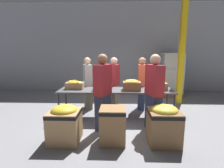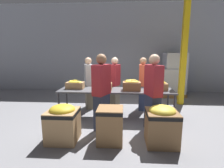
% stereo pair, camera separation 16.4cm
% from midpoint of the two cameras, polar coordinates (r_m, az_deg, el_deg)
% --- Properties ---
extents(ground_plane, '(30.00, 30.00, 0.00)m').
position_cam_midpoint_polar(ground_plane, '(5.06, 0.33, -10.77)').
color(ground_plane, gray).
extents(wall_back, '(16.00, 0.08, 4.00)m').
position_cam_midpoint_polar(wall_back, '(8.21, 1.03, 11.60)').
color(wall_back, '#9399A3').
rests_on(wall_back, ground_plane).
extents(sorting_table, '(3.15, 0.77, 0.80)m').
position_cam_midpoint_polar(sorting_table, '(4.84, 0.33, -2.41)').
color(sorting_table, '#4C4C51').
rests_on(sorting_table, ground_plane).
extents(banana_box_0, '(0.49, 0.33, 0.25)m').
position_cam_midpoint_polar(banana_box_0, '(5.04, -13.02, -0.26)').
color(banana_box_0, tan).
rests_on(banana_box_0, sorting_table).
extents(banana_box_1, '(0.49, 0.31, 0.27)m').
position_cam_midpoint_polar(banana_box_1, '(4.74, -3.99, -0.54)').
color(banana_box_1, olive).
rests_on(banana_box_1, sorting_table).
extents(banana_box_2, '(0.47, 0.33, 0.31)m').
position_cam_midpoint_polar(banana_box_2, '(4.75, 5.46, -0.29)').
color(banana_box_2, olive).
rests_on(banana_box_2, sorting_table).
extents(banana_box_3, '(0.40, 0.34, 0.28)m').
position_cam_midpoint_polar(banana_box_3, '(4.95, 14.23, -0.33)').
color(banana_box_3, '#A37A4C').
rests_on(banana_box_3, sorting_table).
extents(volunteer_0, '(0.36, 0.49, 1.66)m').
position_cam_midpoint_polar(volunteer_0, '(5.69, -8.72, 0.13)').
color(volunteer_0, '#6B604C').
rests_on(volunteer_0, ground_plane).
extents(volunteer_1, '(0.38, 0.53, 1.78)m').
position_cam_midpoint_polar(volunteer_1, '(4.13, 12.41, -3.03)').
color(volunteer_1, '#2D3856').
rests_on(volunteer_1, ground_plane).
extents(volunteer_2, '(0.25, 0.46, 1.66)m').
position_cam_midpoint_polar(volunteer_2, '(5.61, 8.80, 0.01)').
color(volunteer_2, '#2D3856').
rests_on(volunteer_2, ground_plane).
extents(volunteer_3, '(0.41, 0.54, 1.79)m').
position_cam_midpoint_polar(volunteer_3, '(4.08, -4.17, -2.93)').
color(volunteer_3, '#2D3856').
rests_on(volunteer_3, ground_plane).
extents(volunteer_4, '(0.36, 0.50, 1.67)m').
position_cam_midpoint_polar(volunteer_4, '(5.48, -0.20, -0.10)').
color(volunteer_4, '#6B604C').
rests_on(volunteer_4, ground_plane).
extents(donation_bin_0, '(0.61, 0.61, 0.78)m').
position_cam_midpoint_polar(donation_bin_0, '(3.80, -16.41, -11.95)').
color(donation_bin_0, tan).
rests_on(donation_bin_0, ground_plane).
extents(donation_bin_1, '(0.51, 0.51, 0.73)m').
position_cam_midpoint_polar(donation_bin_1, '(3.63, -1.10, -12.91)').
color(donation_bin_1, olive).
rests_on(donation_bin_1, ground_plane).
extents(donation_bin_2, '(0.61, 0.61, 0.80)m').
position_cam_midpoint_polar(donation_bin_2, '(3.71, 15.30, -12.22)').
color(donation_bin_2, olive).
rests_on(donation_bin_2, ground_plane).
extents(support_pillar, '(0.18, 0.18, 4.00)m').
position_cam_midpoint_polar(support_pillar, '(6.53, 21.20, 11.23)').
color(support_pillar, yellow).
rests_on(support_pillar, ground_plane).
extents(pallet_stack_0, '(0.91, 0.91, 1.79)m').
position_cam_midpoint_polar(pallet_stack_0, '(7.81, 18.17, 2.93)').
color(pallet_stack_0, olive).
rests_on(pallet_stack_0, ground_plane).
extents(pallet_stack_1, '(1.12, 1.12, 1.16)m').
position_cam_midpoint_polar(pallet_stack_1, '(7.78, 15.12, 0.72)').
color(pallet_stack_1, olive).
rests_on(pallet_stack_1, ground_plane).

